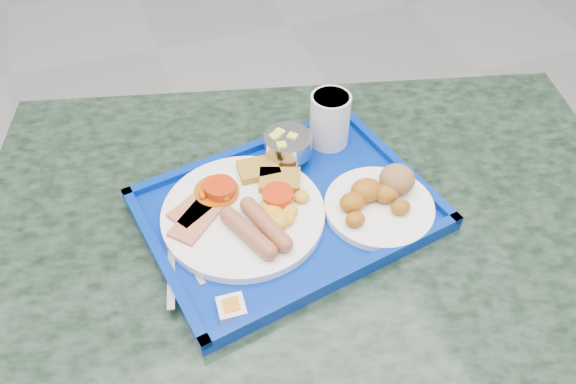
# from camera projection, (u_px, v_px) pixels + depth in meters

# --- Properties ---
(table) EXTENTS (1.31, 1.03, 0.72)m
(table) POSITION_uv_depth(u_px,v_px,m) (309.00, 281.00, 1.09)
(table) COLOR gray
(table) RESTS_ON floor
(tray) EXTENTS (0.53, 0.43, 0.03)m
(tray) POSITION_uv_depth(u_px,v_px,m) (288.00, 211.00, 0.96)
(tray) COLOR #032691
(tray) RESTS_ON table
(main_plate) EXTENTS (0.27, 0.27, 0.04)m
(main_plate) POSITION_uv_depth(u_px,v_px,m) (247.00, 210.00, 0.93)
(main_plate) COLOR white
(main_plate) RESTS_ON tray
(bread_plate) EXTENTS (0.19, 0.19, 0.06)m
(bread_plate) POSITION_uv_depth(u_px,v_px,m) (380.00, 199.00, 0.94)
(bread_plate) COLOR white
(bread_plate) RESTS_ON tray
(fruit_bowl) EXTENTS (0.09, 0.09, 0.06)m
(fruit_bowl) POSITION_uv_depth(u_px,v_px,m) (288.00, 145.00, 1.01)
(fruit_bowl) COLOR #ADADAF
(fruit_bowl) RESTS_ON tray
(juice_cup) EXTENTS (0.07, 0.07, 0.10)m
(juice_cup) POSITION_uv_depth(u_px,v_px,m) (330.00, 118.00, 1.04)
(juice_cup) COLOR silver
(juice_cup) RESTS_ON tray
(spoon) EXTENTS (0.05, 0.16, 0.01)m
(spoon) POSITION_uv_depth(u_px,v_px,m) (187.00, 228.00, 0.92)
(spoon) COLOR #ADADAF
(spoon) RESTS_ON tray
(knife) EXTENTS (0.04, 0.17, 0.00)m
(knife) POSITION_uv_depth(u_px,v_px,m) (171.00, 264.00, 0.87)
(knife) COLOR #ADADAF
(knife) RESTS_ON tray
(jam_packet) EXTENTS (0.04, 0.04, 0.02)m
(jam_packet) POSITION_uv_depth(u_px,v_px,m) (231.00, 308.00, 0.81)
(jam_packet) COLOR white
(jam_packet) RESTS_ON tray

